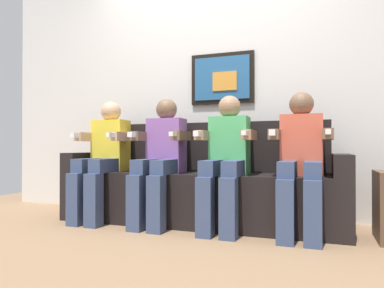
{
  "coord_description": "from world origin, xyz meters",
  "views": [
    {
      "loc": [
        1.01,
        -2.65,
        0.67
      ],
      "look_at": [
        0.0,
        0.15,
        0.7
      ],
      "focal_mm": 33.16,
      "sensor_mm": 36.0,
      "label": 1
    }
  ],
  "objects_px": {
    "person_leftmost": "(104,154)",
    "person_left_center": "(161,155)",
    "person_rightmost": "(301,156)",
    "person_right_center": "(226,155)",
    "couch": "(199,188)"
  },
  "relations": [
    {
      "from": "person_left_center",
      "to": "person_rightmost",
      "type": "relative_size",
      "value": 1.0
    },
    {
      "from": "couch",
      "to": "person_left_center",
      "type": "relative_size",
      "value": 2.24
    },
    {
      "from": "person_left_center",
      "to": "person_right_center",
      "type": "distance_m",
      "value": 0.58
    },
    {
      "from": "person_left_center",
      "to": "person_right_center",
      "type": "xyz_separation_m",
      "value": [
        0.58,
        0.0,
        0.0
      ]
    },
    {
      "from": "person_left_center",
      "to": "person_rightmost",
      "type": "height_order",
      "value": "same"
    },
    {
      "from": "person_leftmost",
      "to": "person_left_center",
      "type": "height_order",
      "value": "same"
    },
    {
      "from": "person_right_center",
      "to": "person_left_center",
      "type": "bearing_deg",
      "value": 180.0
    },
    {
      "from": "person_leftmost",
      "to": "person_right_center",
      "type": "bearing_deg",
      "value": 0.0
    },
    {
      "from": "person_leftmost",
      "to": "person_right_center",
      "type": "distance_m",
      "value": 1.17
    },
    {
      "from": "person_left_center",
      "to": "person_rightmost",
      "type": "bearing_deg",
      "value": 0.0
    },
    {
      "from": "couch",
      "to": "person_rightmost",
      "type": "bearing_deg",
      "value": -10.92
    },
    {
      "from": "person_leftmost",
      "to": "person_left_center",
      "type": "bearing_deg",
      "value": 0.0
    },
    {
      "from": "couch",
      "to": "person_leftmost",
      "type": "distance_m",
      "value": 0.94
    },
    {
      "from": "person_rightmost",
      "to": "person_left_center",
      "type": "bearing_deg",
      "value": 180.0
    },
    {
      "from": "couch",
      "to": "person_right_center",
      "type": "distance_m",
      "value": 0.45
    }
  ]
}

